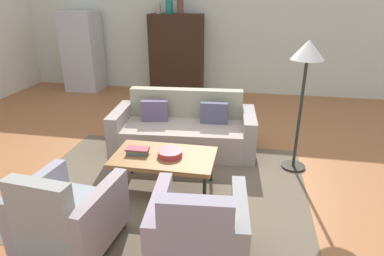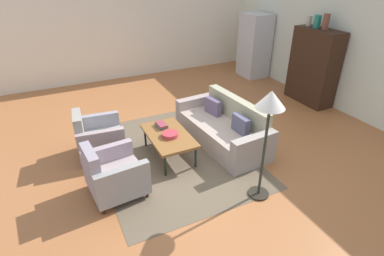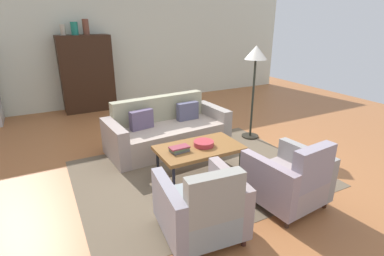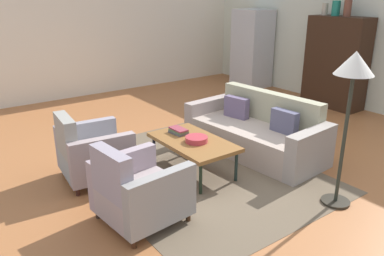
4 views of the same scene
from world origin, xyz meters
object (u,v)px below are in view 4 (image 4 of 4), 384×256
armchair_left (90,154)px  vase_small (348,7)px  refrigerator (252,49)px  fruit_bowl (197,139)px  vase_tall (325,9)px  couch (257,133)px  cabinet (336,63)px  coffee_table (193,143)px  armchair_right (136,193)px  book_stack (178,131)px  vase_round (336,8)px  floor_lamp (353,78)px

armchair_left → vase_small: bearing=96.6°
armchair_left → refrigerator: 5.81m
fruit_bowl → vase_tall: 4.57m
couch → cabinet: cabinet is taller
coffee_table → vase_tall: (-1.20, 4.15, 1.50)m
couch → coffee_table: (0.01, -1.19, 0.13)m
couch → armchair_left: armchair_left is taller
armchair_right → book_stack: 1.49m
armchair_right → vase_round: vase_round is taller
armchair_left → fruit_bowl: size_ratio=3.04×
fruit_bowl → vase_tall: bearing=107.1°
book_stack → floor_lamp: size_ratio=0.16×
coffee_table → armchair_right: 1.32m
armchair_left → vase_small: (-0.10, 5.32, 1.63)m
book_stack → refrigerator: 4.94m
coffee_table → cabinet: cabinet is taller
floor_lamp → cabinet: bearing=125.9°
vase_round → refrigerator: bearing=-177.3°
coffee_table → armchair_right: size_ratio=1.36×
cabinet → floor_lamp: (2.40, -3.32, 0.54)m
book_stack → vase_round: size_ratio=0.96×
couch → armchair_right: size_ratio=2.46×
armchair_right → refrigerator: bearing=120.0°
couch → cabinet: bearing=-79.5°
vase_tall → refrigerator: 2.13m
vase_tall → vase_round: 0.25m
armchair_right → book_stack: armchair_right is taller
armchair_right → refrigerator: 6.42m
armchair_right → fruit_bowl: bearing=109.2°
cabinet → vase_tall: (-0.40, -0.00, 1.02)m
vase_tall → vase_small: (0.50, 0.00, 0.06)m
cabinet → vase_tall: bearing=-179.3°
couch → floor_lamp: floor_lamp is taller
book_stack → cabinet: bearing=96.6°
fruit_bowl → vase_round: (-1.03, 4.15, 1.45)m
armchair_right → floor_lamp: bearing=58.4°
armchair_left → book_stack: 1.20m
fruit_bowl → vase_tall: size_ratio=1.25×
armchair_right → vase_tall: bearing=103.5°
book_stack → floor_lamp: (1.92, 0.85, 0.95)m
coffee_table → couch: bearing=90.3°
armchair_right → floor_lamp: (0.99, 2.01, 1.10)m
vase_tall → floor_lamp: (2.80, -3.31, -0.47)m
book_stack → vase_small: 4.44m
armchair_right → vase_small: (-1.31, 5.32, 1.63)m
couch → refrigerator: refrigerator is taller
vase_tall → vase_round: bearing=0.0°
couch → vase_round: size_ratio=7.60×
book_stack → armchair_left: bearing=-104.0°
couch → fruit_bowl: (0.08, -1.19, 0.20)m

